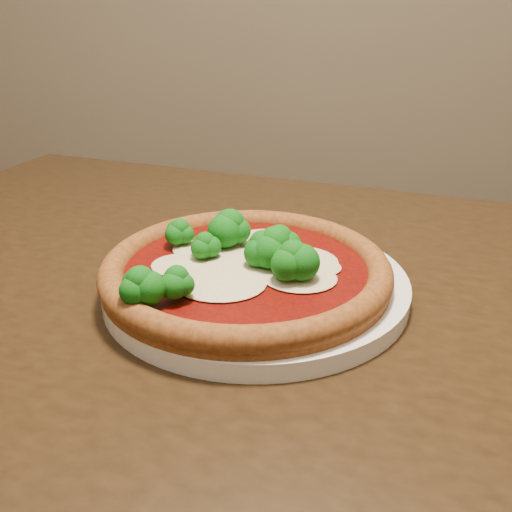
# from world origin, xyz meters

# --- Properties ---
(dining_table) EXTENTS (1.36, 1.02, 0.75)m
(dining_table) POSITION_xyz_m (0.21, 0.21, 0.65)
(dining_table) COLOR black
(dining_table) RESTS_ON floor
(plate) EXTENTS (0.30, 0.30, 0.02)m
(plate) POSITION_xyz_m (0.17, 0.23, 0.76)
(plate) COLOR white
(plate) RESTS_ON dining_table
(pizza) EXTENTS (0.28, 0.28, 0.06)m
(pizza) POSITION_xyz_m (0.16, 0.22, 0.78)
(pizza) COLOR brown
(pizza) RESTS_ON plate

